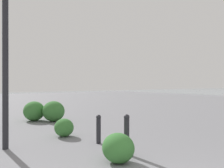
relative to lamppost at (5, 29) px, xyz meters
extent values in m
cylinder|color=#232328|center=(0.00, 0.00, -0.75)|extent=(0.14, 0.14, 4.26)
cylinder|color=#232328|center=(-1.99, -2.13, -2.49)|extent=(0.12, 0.12, 0.79)
sphere|color=#232328|center=(-1.99, -2.13, -2.05)|extent=(0.13, 0.13, 0.13)
cylinder|color=#232328|center=(-0.83, -2.11, -2.56)|extent=(0.12, 0.12, 0.65)
sphere|color=#232328|center=(-0.83, -2.11, -2.19)|extent=(0.13, 0.13, 0.13)
ellipsoid|color=#387533|center=(3.88, -1.82, -2.47)|extent=(0.96, 0.87, 0.82)
ellipsoid|color=#387533|center=(0.44, -1.69, -2.62)|extent=(0.62, 0.56, 0.53)
ellipsoid|color=#387533|center=(-2.32, -1.65, -2.59)|extent=(0.69, 0.62, 0.59)
ellipsoid|color=#387533|center=(3.25, -2.43, -2.46)|extent=(0.99, 0.89, 0.84)
camera|label=1|loc=(-6.03, 1.09, -1.30)|focal=37.30mm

